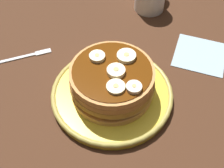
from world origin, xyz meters
TOP-DOWN VIEW (x-y plane):
  - ground_plane at (0.00, 0.00)cm, footprint 140.00×140.00cm
  - plate at (0.00, 0.00)cm, footprint 23.78×23.78cm
  - pancake_stack at (0.26, 0.08)cm, footprint 16.28×16.52cm
  - banana_slice_0 at (-0.04, -0.92)cm, footprint 3.27×3.27cm
  - banana_slice_1 at (4.11, -0.00)cm, footprint 3.55×3.55cm
  - banana_slice_2 at (-0.86, -5.51)cm, footprint 2.71×2.71cm
  - banana_slice_3 at (-2.69, -3.08)cm, footprint 3.24×3.24cm
  - banana_slice_4 at (0.56, 4.01)cm, footprint 2.94×2.94cm
  - napkin at (21.52, -7.69)cm, footprint 14.17×14.17cm
  - fork at (-3.90, 21.82)cm, footprint 11.70×7.43cm

SIDE VIEW (x-z plane):
  - ground_plane at x=0.00cm, z-range -3.00..0.00cm
  - napkin at x=21.52cm, z-range 0.00..0.30cm
  - fork at x=-3.90cm, z-range 0.00..0.50cm
  - plate at x=0.00cm, z-range 0.07..1.83cm
  - pancake_stack at x=0.26cm, z-range 1.45..7.74cm
  - banana_slice_3 at x=-2.69cm, z-range 7.57..8.32cm
  - banana_slice_1 at x=4.11cm, z-range 7.57..8.50cm
  - banana_slice_4 at x=0.56cm, z-range 7.57..8.50cm
  - banana_slice_2 at x=-0.86cm, z-range 7.57..8.51cm
  - banana_slice_0 at x=-0.04cm, z-range 7.57..8.62cm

